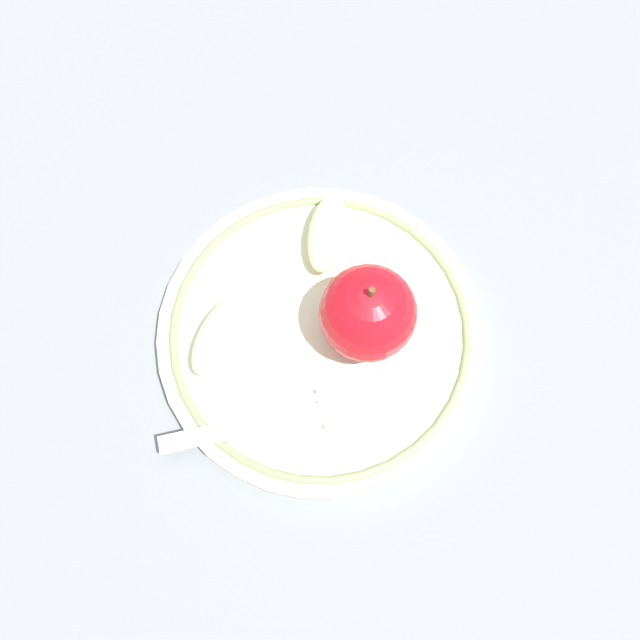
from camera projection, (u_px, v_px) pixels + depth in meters
ground_plane at (333, 318)px, 0.51m from camera, size 2.00×2.00×0.00m
plate at (320, 333)px, 0.50m from camera, size 0.23×0.23×0.02m
apple_red_whole at (368, 313)px, 0.46m from camera, size 0.06×0.06×0.07m
apple_slice_front at (220, 334)px, 0.48m from camera, size 0.05×0.07×0.02m
apple_slice_back at (329, 233)px, 0.50m from camera, size 0.04×0.07×0.02m
fork at (277, 419)px, 0.47m from camera, size 0.17×0.04×0.00m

